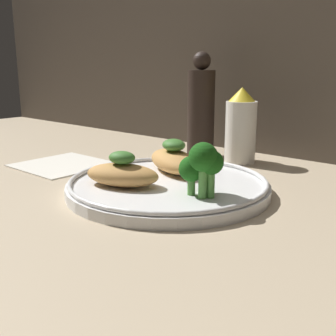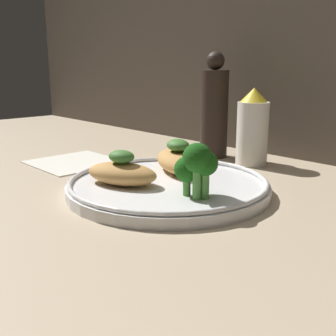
# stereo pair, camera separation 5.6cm
# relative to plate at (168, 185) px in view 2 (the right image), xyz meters

# --- Properties ---
(ground_plane) EXTENTS (1.80, 1.80, 0.01)m
(ground_plane) POSITION_rel_plate_xyz_m (0.00, 0.00, -0.01)
(ground_plane) COLOR tan
(plate) EXTENTS (0.27, 0.27, 0.02)m
(plate) POSITION_rel_plate_xyz_m (0.00, 0.00, 0.00)
(plate) COLOR white
(plate) RESTS_ON ground_plane
(grilled_meat_front) EXTENTS (0.11, 0.08, 0.05)m
(grilled_meat_front) POSITION_rel_plate_xyz_m (-0.03, -0.05, 0.02)
(grilled_meat_front) COLOR tan
(grilled_meat_front) RESTS_ON plate
(grilled_meat_middle) EXTENTS (0.13, 0.11, 0.05)m
(grilled_meat_middle) POSITION_rel_plate_xyz_m (-0.03, 0.05, 0.02)
(grilled_meat_middle) COLOR tan
(grilled_meat_middle) RESTS_ON plate
(broccoli_bunch) EXTENTS (0.05, 0.05, 0.07)m
(broccoli_bunch) POSITION_rel_plate_xyz_m (0.07, -0.02, 0.04)
(broccoli_bunch) COLOR #569942
(broccoli_bunch) RESTS_ON plate
(sauce_bottle) EXTENTS (0.05, 0.05, 0.13)m
(sauce_bottle) POSITION_rel_plate_xyz_m (-0.02, 0.22, 0.05)
(sauce_bottle) COLOR white
(sauce_bottle) RESTS_ON ground_plane
(pepper_grinder) EXTENTS (0.05, 0.05, 0.19)m
(pepper_grinder) POSITION_rel_plate_xyz_m (-0.11, 0.22, 0.08)
(pepper_grinder) COLOR black
(pepper_grinder) RESTS_ON ground_plane
(napkin) EXTENTS (0.14, 0.14, 0.00)m
(napkin) POSITION_rel_plate_xyz_m (-0.24, -0.00, -0.01)
(napkin) COLOR silver
(napkin) RESTS_ON ground_plane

